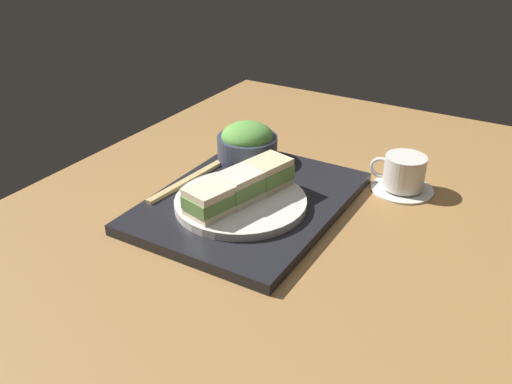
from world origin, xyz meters
The scene contains 9 objects.
ground_plane centered at (0.00, 0.00, -1.50)cm, with size 140.00×100.00×3.00cm, color olive.
serving_tray centered at (-1.20, -7.23, 1.01)cm, with size 42.37×32.41×2.02cm, color black.
sandwich_plate centered at (2.39, -6.93, 2.77)cm, with size 23.98×23.98×1.49cm, color silver.
sandwich_near centered at (-4.57, -5.07, 6.18)cm, with size 8.98×8.01×5.33cm.
sandwich_middle centered at (2.39, -6.93, 6.13)cm, with size 9.31×8.06×5.22cm.
sandwich_far centered at (9.36, -8.78, 5.98)cm, with size 8.99×7.77×4.92cm.
salad_bowl centered at (-15.03, -16.08, 5.91)cm, with size 12.71×12.71×8.36cm.
chopsticks_pair centered at (-0.71, -20.90, 2.37)cm, with size 22.44×3.29×0.70cm.
coffee_cup centered at (-22.25, 15.42, 3.41)cm, with size 12.31×13.01×7.34cm.
Camera 1 is at (75.42, 39.38, 51.67)cm, focal length 38.48 mm.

